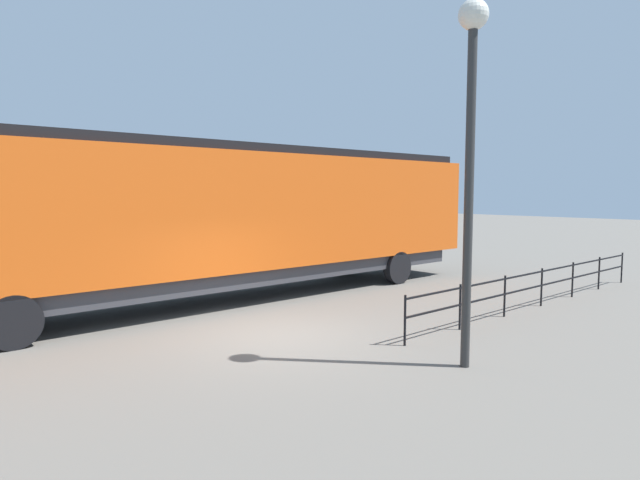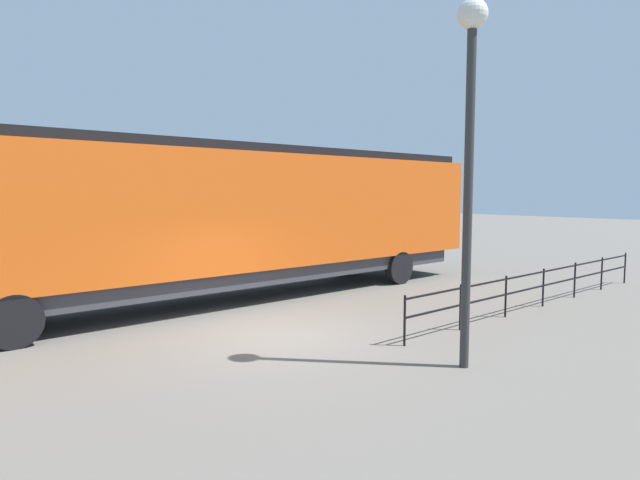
# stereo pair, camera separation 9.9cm
# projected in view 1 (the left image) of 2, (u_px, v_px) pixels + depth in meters

# --- Properties ---
(ground_plane) EXTENTS (120.00, 120.00, 0.00)m
(ground_plane) POSITION_uv_depth(u_px,v_px,m) (279.00, 336.00, 11.44)
(ground_plane) COLOR #666059
(locomotive) EXTENTS (3.10, 18.05, 4.42)m
(locomotive) POSITION_uv_depth(u_px,v_px,m) (244.00, 214.00, 15.46)
(locomotive) COLOR #D15114
(locomotive) RESTS_ON ground_plane
(lamp_post) EXTENTS (0.51, 0.51, 6.34)m
(lamp_post) POSITION_uv_depth(u_px,v_px,m) (471.00, 114.00, 9.05)
(lamp_post) COLOR #2D2D2D
(lamp_post) RESTS_ON ground_plane
(platform_fence) EXTENTS (0.05, 11.53, 1.04)m
(platform_fence) POSITION_uv_depth(u_px,v_px,m) (542.00, 281.00, 14.42)
(platform_fence) COLOR black
(platform_fence) RESTS_ON ground_plane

